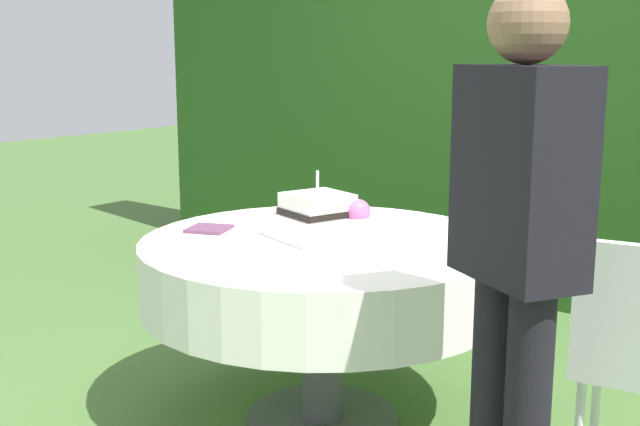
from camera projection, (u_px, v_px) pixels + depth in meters
The scene contains 9 objects.
ground_plane at pixel (322, 419), 3.20m from camera, with size 20.00×20.00×0.00m, color #476B33.
foliage_hedge at pixel (550, 89), 4.58m from camera, with size 5.77×0.44×2.44m, color #234C19.
cake_table at pixel (323, 273), 3.08m from camera, with size 1.38×1.38×0.73m.
wedding_cake at pixel (320, 218), 3.07m from camera, with size 0.38×0.38×0.26m.
serving_plate_near at pixel (264, 217), 3.44m from camera, with size 0.15×0.15×0.01m, color white.
serving_plate_far at pixel (309, 263), 2.70m from camera, with size 0.12×0.12×0.01m, color white.
serving_plate_left at pixel (416, 264), 2.68m from camera, with size 0.14×0.14×0.01m, color white.
napkin_stack at pixel (209, 229), 3.21m from camera, with size 0.15×0.15×0.01m, color #603856.
standing_person at pixel (517, 250), 2.09m from camera, with size 0.41×0.35×1.60m.
Camera 1 is at (1.83, -2.35, 1.44)m, focal length 45.46 mm.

